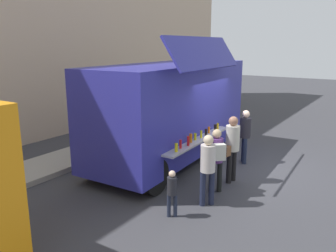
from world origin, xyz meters
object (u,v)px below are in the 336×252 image
Objects in this scene: customer_front_ordering at (232,144)px; child_near_queue at (172,189)px; food_truck_main at (172,109)px; trash_bin at (175,116)px; customer_mid_with_backpack at (217,155)px; customer_rear_waiting at (208,164)px; customer_extra_browsing at (245,132)px.

customer_front_ordering reaches higher than child_near_queue.
food_truck_main is 4.58m from trash_bin.
customer_mid_with_backpack reaches higher than trash_bin.
customer_rear_waiting reaches higher than customer_extra_browsing.
food_truck_main reaches higher than customer_front_ordering.
customer_front_ordering is 1.56m from customer_rear_waiting.
customer_rear_waiting is 1.00× the size of customer_extra_browsing.
food_truck_main is at bearing 13.21° from customer_mid_with_backpack.
food_truck_main reaches higher than customer_rear_waiting.
customer_rear_waiting is at bearing -54.92° from child_near_queue.
trash_bin is at bearing -2.11° from customer_mid_with_backpack.
child_near_queue is (-2.46, 0.26, -0.43)m from customer_front_ordering.
child_near_queue is at bearing 90.71° from customer_front_ordering.
customer_front_ordering is 1.08× the size of customer_rear_waiting.
customer_extra_browsing is (1.65, 0.29, -0.07)m from customer_front_ordering.
customer_extra_browsing reaches higher than child_near_queue.
customer_rear_waiting reaches higher than customer_mid_with_backpack.
customer_front_ordering is at bearing -109.13° from food_truck_main.
customer_mid_with_backpack is at bearing -139.06° from trash_bin.
customer_rear_waiting is 3.23m from customer_extra_browsing.
food_truck_main is 6.19× the size of child_near_queue.
customer_extra_browsing is (3.21, 0.39, -0.00)m from customer_rear_waiting.
customer_front_ordering is at bearing -39.36° from child_near_queue.
food_truck_main is at bearing -9.77° from customer_front_ordering.
child_near_queue is (-3.15, -2.05, -1.02)m from food_truck_main.
customer_front_ordering is 1.68m from customer_extra_browsing.
child_near_queue is (-1.63, 0.22, -0.36)m from customer_mid_with_backpack.
customer_front_ordering reaches higher than trash_bin.
food_truck_main reaches higher than customer_mid_with_backpack.
food_truck_main reaches higher than trash_bin.
customer_rear_waiting is at bearing 66.01° from customer_extra_browsing.
customer_rear_waiting is (-1.56, -0.10, -0.07)m from customer_front_ordering.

